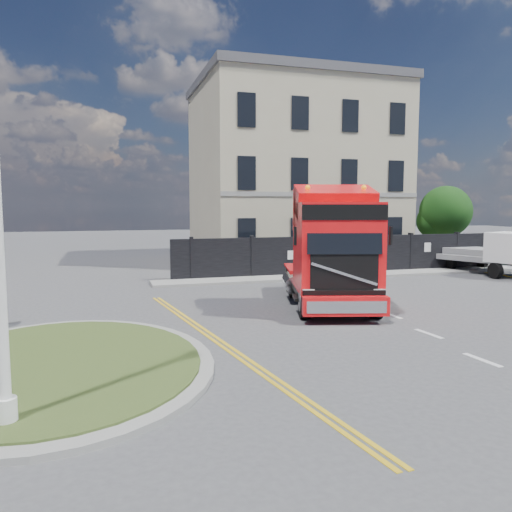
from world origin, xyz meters
name	(u,v)px	position (x,y,z in m)	size (l,w,h in m)	color
ground	(302,319)	(0.00, 0.00, 0.00)	(120.00, 120.00, 0.00)	#424244
traffic_island	(57,365)	(-7.00, -3.00, 0.08)	(6.80, 6.80, 0.17)	gray
hoarding_fence	(353,255)	(6.55, 9.00, 1.00)	(18.80, 0.25, 2.00)	black
georgian_building	(293,172)	(6.00, 16.50, 5.77)	(12.30, 10.30, 12.80)	#B5AD90
tree	(443,214)	(14.38, 12.10, 3.05)	(3.20, 3.20, 4.80)	#382619
pavement_far	(352,275)	(6.00, 8.10, 0.06)	(20.00, 1.60, 0.12)	gray
truck	(333,256)	(1.55, 1.08, 1.86)	(4.33, 7.35, 4.15)	black
flatbed_pickup	(504,252)	(13.44, 5.98, 1.21)	(3.92, 5.89, 2.24)	slate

